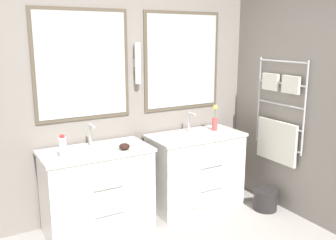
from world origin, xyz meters
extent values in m
cube|color=gray|center=(0.00, 1.70, 1.30)|extent=(4.98, 0.06, 2.60)
cube|color=brown|center=(-0.24, 1.66, 1.59)|extent=(0.94, 0.02, 1.07)
cube|color=#B2BCBA|center=(-0.24, 1.65, 1.59)|extent=(0.87, 0.01, 1.00)
cube|color=brown|center=(0.89, 1.66, 1.59)|extent=(0.94, 0.02, 1.07)
cube|color=#B2BCBA|center=(0.89, 1.65, 1.59)|extent=(0.87, 0.01, 1.00)
cylinder|color=white|center=(0.32, 1.61, 1.59)|extent=(0.06, 0.06, 0.42)
cube|color=silver|center=(0.32, 1.66, 1.59)|extent=(0.05, 0.02, 0.08)
cube|color=gray|center=(1.72, 0.75, 1.30)|extent=(0.06, 3.50, 2.60)
cylinder|color=silver|center=(1.66, 0.59, 1.15)|extent=(0.02, 0.02, 0.96)
cylinder|color=silver|center=(1.66, 1.24, 1.15)|extent=(0.02, 0.02, 0.96)
cylinder|color=silver|center=(1.66, 0.91, 1.60)|extent=(0.02, 0.65, 0.02)
cylinder|color=silver|center=(1.66, 0.91, 1.38)|extent=(0.02, 0.65, 0.02)
cylinder|color=silver|center=(1.66, 0.91, 1.15)|extent=(0.02, 0.65, 0.02)
cylinder|color=silver|center=(1.66, 0.91, 0.93)|extent=(0.02, 0.65, 0.02)
cylinder|color=silver|center=(1.66, 0.91, 0.70)|extent=(0.02, 0.65, 0.02)
cube|color=silver|center=(1.64, 0.91, 0.75)|extent=(0.04, 0.54, 0.45)
cube|color=silver|center=(1.64, 0.77, 1.38)|extent=(0.04, 0.22, 0.18)
cube|color=silver|center=(1.64, 1.06, 1.38)|extent=(0.04, 0.22, 0.18)
cube|color=white|center=(-0.24, 1.37, 0.40)|extent=(1.00, 0.51, 0.79)
ellipsoid|color=white|center=(-0.24, 1.12, 0.40)|extent=(0.92, 0.11, 0.66)
cube|color=silver|center=(-0.24, 1.37, 0.81)|extent=(1.03, 0.54, 0.03)
ellipsoid|color=white|center=(-0.24, 1.35, 0.78)|extent=(0.40, 0.35, 0.07)
cylinder|color=silver|center=(-0.24, 1.05, 0.55)|extent=(0.27, 0.01, 0.01)
cylinder|color=silver|center=(-0.24, 1.05, 0.30)|extent=(0.27, 0.01, 0.01)
cube|color=white|center=(0.89, 1.37, 0.40)|extent=(1.00, 0.51, 0.79)
ellipsoid|color=white|center=(0.89, 1.12, 0.40)|extent=(0.92, 0.11, 0.66)
cube|color=silver|center=(0.89, 1.37, 0.81)|extent=(1.03, 0.54, 0.03)
ellipsoid|color=white|center=(0.89, 1.35, 0.78)|extent=(0.40, 0.35, 0.07)
cylinder|color=silver|center=(0.89, 1.05, 0.55)|extent=(0.27, 0.01, 0.01)
cylinder|color=silver|center=(0.89, 1.05, 0.30)|extent=(0.27, 0.01, 0.01)
cylinder|color=silver|center=(-0.24, 1.51, 0.93)|extent=(0.02, 0.02, 0.22)
cylinder|color=silver|center=(-0.24, 1.45, 1.03)|extent=(0.02, 0.12, 0.02)
cylinder|color=silver|center=(-0.31, 1.51, 0.84)|extent=(0.03, 0.03, 0.04)
cylinder|color=silver|center=(-0.17, 1.51, 0.84)|extent=(0.03, 0.03, 0.04)
cylinder|color=silver|center=(0.89, 1.51, 0.93)|extent=(0.02, 0.02, 0.22)
cylinder|color=silver|center=(0.89, 1.45, 1.03)|extent=(0.02, 0.12, 0.02)
cylinder|color=silver|center=(0.82, 1.51, 0.84)|extent=(0.03, 0.03, 0.04)
cylinder|color=silver|center=(0.96, 1.51, 0.84)|extent=(0.03, 0.03, 0.04)
cylinder|color=silver|center=(-0.57, 1.28, 0.91)|extent=(0.07, 0.07, 0.18)
cylinder|color=red|center=(-0.57, 1.28, 1.01)|extent=(0.04, 0.04, 0.02)
ellipsoid|color=black|center=(-0.01, 1.23, 0.85)|extent=(0.10, 0.10, 0.06)
cylinder|color=#CC4C51|center=(1.17, 1.41, 0.89)|extent=(0.06, 0.06, 0.14)
cylinder|color=#477238|center=(1.17, 1.41, 1.02)|extent=(0.01, 0.01, 0.13)
sphere|color=#E5BF47|center=(1.17, 1.41, 1.08)|extent=(0.06, 0.06, 0.06)
cube|color=white|center=(0.57, 1.25, 0.83)|extent=(0.09, 0.06, 0.02)
ellipsoid|color=#F2E5CC|center=(0.57, 1.25, 0.85)|extent=(0.06, 0.04, 0.02)
cylinder|color=#282626|center=(1.49, 0.88, 0.11)|extent=(0.26, 0.26, 0.23)
torus|color=#282626|center=(1.49, 0.88, 0.22)|extent=(0.26, 0.26, 0.01)
camera|label=1|loc=(-1.33, -1.88, 1.86)|focal=40.00mm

